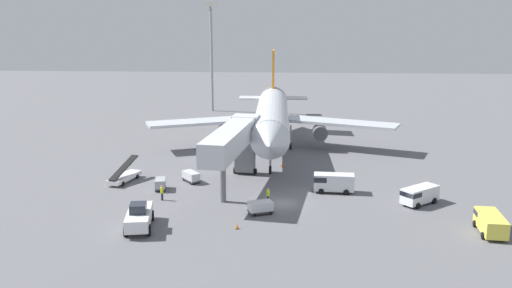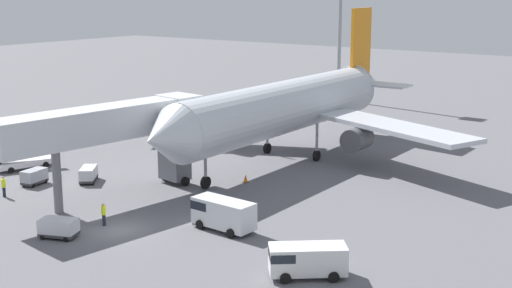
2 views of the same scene
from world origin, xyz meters
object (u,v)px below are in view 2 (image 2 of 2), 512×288
object	(u,v)px
airplane_at_gate	(289,106)
baggage_cart_outer_right	(34,176)
belt_loader_truck	(25,161)
safety_cone_alpha	(246,178)
ground_crew_worker_midground	(104,214)
jet_bridge	(116,127)
baggage_cart_near_center	(88,174)
ground_crew_worker_foreground	(4,186)
service_van_near_left	(222,213)
baggage_cart_mid_left	(59,227)
service_van_mid_right	(305,259)

from	to	relation	value
airplane_at_gate	baggage_cart_outer_right	size ratio (longest dim) A/B	16.56
belt_loader_truck	safety_cone_alpha	size ratio (longest dim) A/B	8.27
ground_crew_worker_midground	safety_cone_alpha	distance (m)	15.81
ground_crew_worker_midground	safety_cone_alpha	xyz separation A→B (m)	(1.37, 15.74, -0.57)
jet_bridge	ground_crew_worker_midground	xyz separation A→B (m)	(4.46, -5.67, -5.11)
airplane_at_gate	baggage_cart_near_center	size ratio (longest dim) A/B	14.14
airplane_at_gate	baggage_cart_near_center	world-z (taller)	airplane_at_gate
belt_loader_truck	safety_cone_alpha	world-z (taller)	belt_loader_truck
belt_loader_truck	ground_crew_worker_foreground	xyz separation A→B (m)	(6.60, -6.98, 0.21)
service_van_near_left	baggage_cart_mid_left	bearing A→B (deg)	-135.76
airplane_at_gate	baggage_cart_mid_left	xyz separation A→B (m)	(-0.08, -29.36, -4.69)
safety_cone_alpha	service_van_mid_right	bearing A→B (deg)	-43.67
jet_bridge	baggage_cart_outer_right	bearing A→B (deg)	-169.52
jet_bridge	ground_crew_worker_foreground	size ratio (longest dim) A/B	10.68
baggage_cart_outer_right	ground_crew_worker_foreground	world-z (taller)	ground_crew_worker_foreground
jet_bridge	belt_loader_truck	size ratio (longest dim) A/B	3.20
baggage_cart_near_center	ground_crew_worker_foreground	xyz separation A→B (m)	(-2.06, -7.41, 0.20)
baggage_cart_near_center	baggage_cart_outer_right	world-z (taller)	baggage_cart_outer_right
service_van_near_left	safety_cone_alpha	xyz separation A→B (m)	(-6.28, 11.29, -0.94)
service_van_mid_right	baggage_cart_outer_right	bearing A→B (deg)	173.78
baggage_cart_outer_right	safety_cone_alpha	world-z (taller)	baggage_cart_outer_right
baggage_cart_mid_left	safety_cone_alpha	xyz separation A→B (m)	(2.02, 19.38, -0.40)
jet_bridge	safety_cone_alpha	xyz separation A→B (m)	(5.83, 10.07, -5.68)
jet_bridge	baggage_cart_mid_left	bearing A→B (deg)	-67.75
jet_bridge	safety_cone_alpha	size ratio (longest dim) A/B	26.45
service_van_near_left	baggage_cart_mid_left	size ratio (longest dim) A/B	1.68
jet_bridge	ground_crew_worker_foreground	world-z (taller)	jet_bridge
airplane_at_gate	safety_cone_alpha	xyz separation A→B (m)	(1.94, -9.98, -5.10)
airplane_at_gate	safety_cone_alpha	bearing A→B (deg)	-79.00
jet_bridge	baggage_cart_near_center	xyz separation A→B (m)	(-5.84, 1.84, -5.29)
baggage_cart_near_center	baggage_cart_outer_right	bearing A→B (deg)	-132.18
baggage_cart_near_center	baggage_cart_outer_right	xyz separation A→B (m)	(-3.18, -3.51, 0.02)
ground_crew_worker_foreground	safety_cone_alpha	distance (m)	20.82
service_van_near_left	safety_cone_alpha	size ratio (longest dim) A/B	6.76
airplane_at_gate	baggage_cart_near_center	distance (m)	21.17
belt_loader_truck	ground_crew_worker_midground	size ratio (longest dim) A/B	3.42
ground_crew_worker_midground	baggage_cart_outer_right	bearing A→B (deg)	163.45
baggage_cart_near_center	ground_crew_worker_midground	size ratio (longest dim) A/B	1.67
baggage_cart_near_center	baggage_cart_mid_left	size ratio (longest dim) A/B	1.00
baggage_cart_mid_left	ground_crew_worker_foreground	distance (m)	12.29
jet_bridge	ground_crew_worker_foreground	distance (m)	10.93
airplane_at_gate	jet_bridge	xyz separation A→B (m)	(-3.89, -20.05, 0.59)
jet_bridge	baggage_cart_mid_left	size ratio (longest dim) A/B	6.55
ground_crew_worker_foreground	jet_bridge	bearing A→B (deg)	35.22
jet_bridge	service_van_near_left	size ratio (longest dim) A/B	3.91
belt_loader_truck	safety_cone_alpha	distance (m)	22.10
service_van_near_left	baggage_cart_outer_right	world-z (taller)	service_van_near_left
jet_bridge	baggage_cart_near_center	world-z (taller)	jet_bridge
baggage_cart_outer_right	safety_cone_alpha	size ratio (longest dim) A/B	3.44
safety_cone_alpha	jet_bridge	bearing A→B (deg)	-120.05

